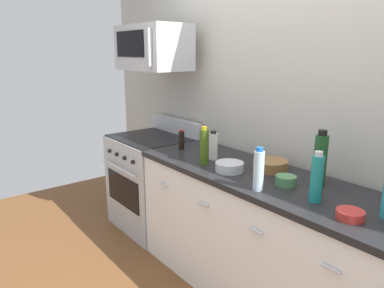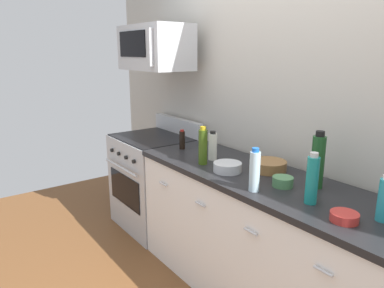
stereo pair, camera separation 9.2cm
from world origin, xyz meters
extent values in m
cube|color=#B7B2A8|center=(0.00, 0.41, 1.35)|extent=(5.13, 0.10, 2.70)
cube|color=white|center=(0.00, 0.00, 0.44)|extent=(2.01, 0.62, 0.88)
cube|color=black|center=(0.00, 0.00, 0.90)|extent=(2.04, 0.65, 0.04)
cylinder|color=silver|center=(-0.70, -0.32, 0.72)|extent=(0.10, 0.02, 0.02)
cylinder|color=silver|center=(-0.23, -0.32, 0.72)|extent=(0.10, 0.02, 0.02)
cylinder|color=silver|center=(0.23, -0.32, 0.72)|extent=(0.10, 0.02, 0.02)
cylinder|color=silver|center=(0.70, -0.32, 0.72)|extent=(0.10, 0.02, 0.02)
cube|color=#B7BABF|center=(-1.39, 0.00, 0.46)|extent=(0.76, 0.64, 0.91)
cube|color=black|center=(-1.39, -0.32, 0.45)|extent=(0.58, 0.01, 0.30)
cylinder|color=#B7BABF|center=(-1.39, -0.35, 0.68)|extent=(0.61, 0.02, 0.02)
cube|color=#B7BABF|center=(-1.39, 0.29, 0.99)|extent=(0.76, 0.06, 0.16)
cube|color=black|center=(-1.39, 0.00, 0.92)|extent=(0.73, 0.61, 0.01)
cylinder|color=black|center=(-1.62, -0.33, 0.79)|extent=(0.04, 0.02, 0.04)
cylinder|color=black|center=(-1.47, -0.33, 0.79)|extent=(0.04, 0.02, 0.04)
cylinder|color=black|center=(-1.32, -0.33, 0.79)|extent=(0.04, 0.02, 0.04)
cylinder|color=black|center=(-1.17, -0.33, 0.79)|extent=(0.04, 0.02, 0.04)
cube|color=#B7BABF|center=(-1.39, 0.05, 1.75)|extent=(0.74, 0.40, 0.40)
cube|color=black|center=(-1.45, -0.15, 1.78)|extent=(0.48, 0.01, 0.22)
cube|color=#B7BABF|center=(-1.10, -0.17, 1.75)|extent=(0.02, 0.04, 0.30)
cylinder|color=black|center=(-0.86, -0.03, 1.00)|extent=(0.05, 0.05, 0.15)
cylinder|color=maroon|center=(-0.86, -0.03, 1.08)|extent=(0.03, 0.03, 0.02)
cylinder|color=silver|center=(0.15, -0.22, 1.04)|extent=(0.06, 0.06, 0.24)
cylinder|color=blue|center=(0.15, -0.22, 1.17)|extent=(0.04, 0.04, 0.02)
cylinder|color=#19471E|center=(0.33, 0.12, 1.08)|extent=(0.08, 0.08, 0.32)
cylinder|color=black|center=(0.33, 0.12, 1.25)|extent=(0.05, 0.05, 0.03)
cylinder|color=silver|center=(-0.48, -0.02, 1.02)|extent=(0.07, 0.07, 0.20)
cylinder|color=black|center=(-0.48, -0.02, 1.13)|extent=(0.04, 0.04, 0.02)
cylinder|color=#197F7A|center=(0.46, -0.11, 1.05)|extent=(0.07, 0.07, 0.26)
cylinder|color=beige|center=(0.46, -0.11, 1.19)|extent=(0.04, 0.04, 0.03)
cylinder|color=#385114|center=(-0.44, -0.14, 1.05)|extent=(0.07, 0.07, 0.25)
cylinder|color=#B29919|center=(-0.44, -0.14, 1.19)|extent=(0.04, 0.04, 0.03)
cylinder|color=#477A4C|center=(0.20, -0.03, 0.95)|extent=(0.13, 0.13, 0.06)
torus|color=#477A4C|center=(0.20, -0.03, 0.98)|extent=(0.13, 0.13, 0.01)
cylinder|color=#477A4C|center=(0.20, -0.03, 0.92)|extent=(0.07, 0.07, 0.01)
cylinder|color=#B2B5BA|center=(-0.20, -0.11, 0.95)|extent=(0.19, 0.19, 0.06)
torus|color=#B2B5BA|center=(-0.20, -0.11, 0.98)|extent=(0.19, 0.19, 0.01)
cylinder|color=#B2B5BA|center=(-0.20, -0.11, 0.92)|extent=(0.11, 0.11, 0.01)
cylinder|color=brown|center=(-0.05, 0.13, 0.96)|extent=(0.24, 0.24, 0.07)
torus|color=brown|center=(-0.05, 0.13, 0.98)|extent=(0.24, 0.24, 0.01)
cylinder|color=brown|center=(-0.05, 0.13, 0.93)|extent=(0.13, 0.13, 0.01)
cylinder|color=#B72D28|center=(0.68, -0.15, 0.94)|extent=(0.14, 0.14, 0.04)
torus|color=#B72D28|center=(0.68, -0.15, 0.96)|extent=(0.14, 0.14, 0.01)
cylinder|color=#B72D28|center=(0.68, -0.15, 0.92)|extent=(0.07, 0.07, 0.01)
camera|label=1|loc=(1.45, -1.75, 1.71)|focal=33.28mm
camera|label=2|loc=(1.51, -1.68, 1.71)|focal=33.28mm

